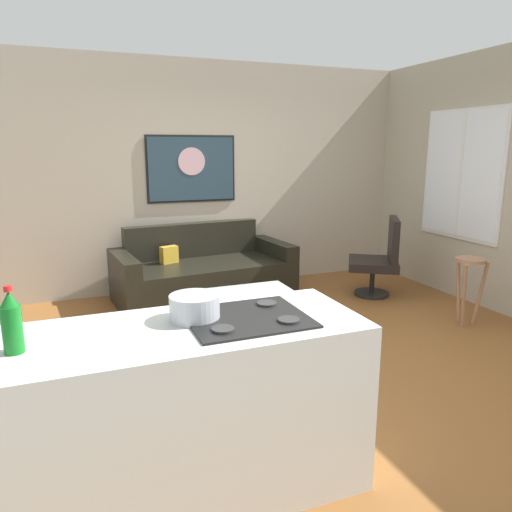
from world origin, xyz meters
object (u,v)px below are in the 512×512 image
object	(u,v)px
coffee_table	(244,297)
armchair	(380,258)
wall_painting	(192,169)
bar_stool	(469,276)
mixing_bowl	(195,308)
soda_bottle	(12,323)
couch	(203,274)

from	to	relation	value
coffee_table	armchair	distance (m)	2.04
armchair	wall_painting	xyz separation A→B (m)	(-1.99, 1.17, 1.05)
wall_painting	bar_stool	bearing A→B (deg)	-46.17
mixing_bowl	wall_painting	bearing A→B (deg)	75.98
coffee_table	mixing_bowl	distance (m)	2.15
soda_bottle	mixing_bowl	xyz separation A→B (m)	(0.81, 0.12, -0.07)
coffee_table	mixing_bowl	world-z (taller)	mixing_bowl
bar_stool	wall_painting	world-z (taller)	wall_painting
coffee_table	bar_stool	world-z (taller)	bar_stool
couch	armchair	xyz separation A→B (m)	(2.00, -0.71, 0.18)
couch	soda_bottle	distance (m)	3.75
soda_bottle	armchair	bearing A→B (deg)	34.47
couch	coffee_table	world-z (taller)	couch
bar_stool	soda_bottle	bearing A→B (deg)	-160.47
couch	mixing_bowl	size ratio (longest dim) A/B	8.38
bar_stool	wall_painting	xyz separation A→B (m)	(-2.23, 2.32, 1.00)
couch	soda_bottle	world-z (taller)	soda_bottle
armchair	mixing_bowl	world-z (taller)	mixing_bowl
coffee_table	wall_painting	xyz separation A→B (m)	(-0.04, 1.76, 1.13)
wall_painting	coffee_table	bearing A→B (deg)	-88.74
couch	bar_stool	bearing A→B (deg)	-39.61
armchair	bar_stool	world-z (taller)	armchair
bar_stool	soda_bottle	size ratio (longest dim) A/B	2.35
couch	coffee_table	bearing A→B (deg)	-87.76
coffee_table	soda_bottle	distance (m)	2.71
armchair	mixing_bowl	xyz separation A→B (m)	(-2.89, -2.43, 0.51)
armchair	wall_painting	bearing A→B (deg)	149.46
soda_bottle	mixing_bowl	bearing A→B (deg)	8.07
coffee_table	armchair	bearing A→B (deg)	16.75
couch	mixing_bowl	world-z (taller)	mixing_bowl
armchair	bar_stool	size ratio (longest dim) A/B	1.38
mixing_bowl	armchair	bearing A→B (deg)	40.02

